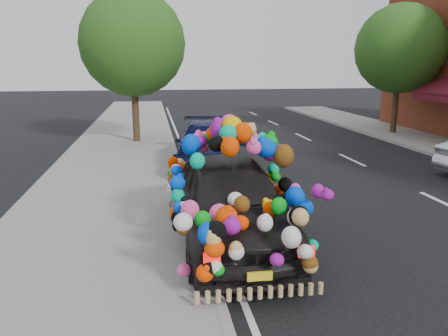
# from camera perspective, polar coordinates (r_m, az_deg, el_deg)

# --- Properties ---
(ground) EXTENTS (100.00, 100.00, 0.00)m
(ground) POSITION_cam_1_polar(r_m,az_deg,el_deg) (9.85, 9.85, -5.80)
(ground) COLOR black
(ground) RESTS_ON ground
(sidewalk) EXTENTS (4.00, 60.00, 0.12)m
(sidewalk) POSITION_cam_1_polar(r_m,az_deg,el_deg) (9.38, -15.98, -6.73)
(sidewalk) COLOR gray
(sidewalk) RESTS_ON ground
(kerb) EXTENTS (0.15, 60.00, 0.13)m
(kerb) POSITION_cam_1_polar(r_m,az_deg,el_deg) (9.35, -3.96, -6.27)
(kerb) COLOR gray
(kerb) RESTS_ON ground
(lane_markings) EXTENTS (6.00, 50.00, 0.01)m
(lane_markings) POSITION_cam_1_polar(r_m,az_deg,el_deg) (11.52, 27.08, -4.25)
(lane_markings) COLOR silver
(lane_markings) RESTS_ON ground
(tree_near_sidewalk) EXTENTS (4.20, 4.20, 6.13)m
(tree_near_sidewalk) POSITION_cam_1_polar(r_m,az_deg,el_deg) (18.30, -11.87, 15.64)
(tree_near_sidewalk) COLOR #332114
(tree_near_sidewalk) RESTS_ON ground
(tree_far_b) EXTENTS (4.00, 4.00, 5.90)m
(tree_far_b) POSITION_cam_1_polar(r_m,az_deg,el_deg) (21.84, 22.00, 14.22)
(tree_far_b) COLOR #332114
(tree_far_b) RESTS_ON ground
(plush_art_car) EXTENTS (2.28, 4.85, 2.22)m
(plush_art_car) POSITION_cam_1_polar(r_m,az_deg,el_deg) (7.85, 0.85, -1.82)
(plush_art_car) COLOR black
(plush_art_car) RESTS_ON ground
(navy_sedan) EXTENTS (2.60, 5.15, 1.43)m
(navy_sedan) POSITION_cam_1_polar(r_m,az_deg,el_deg) (13.63, -2.06, 2.84)
(navy_sedan) COLOR black
(navy_sedan) RESTS_ON ground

